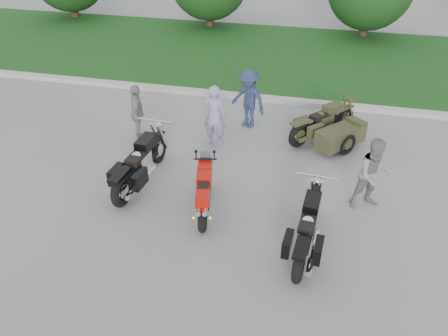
% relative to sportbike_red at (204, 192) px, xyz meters
% --- Properties ---
extents(ground, '(80.00, 80.00, 0.00)m').
position_rel_sportbike_red_xyz_m(ground, '(-0.38, -0.20, -0.51)').
color(ground, '#9A9B95').
rests_on(ground, ground).
extents(curb, '(60.00, 0.30, 0.15)m').
position_rel_sportbike_red_xyz_m(curb, '(-0.38, 5.80, -0.43)').
color(curb, '#B1ADA6').
rests_on(curb, ground).
extents(grass_strip, '(60.00, 8.00, 0.14)m').
position_rel_sportbike_red_xyz_m(grass_strip, '(-0.38, 9.95, -0.44)').
color(grass_strip, '#23591E').
rests_on(grass_strip, ground).
extents(sportbike_red, '(0.58, 1.81, 0.87)m').
position_rel_sportbike_red_xyz_m(sportbike_red, '(0.00, 0.00, 0.00)').
color(sportbike_red, black).
rests_on(sportbike_red, ground).
extents(cruiser_left, '(0.50, 2.55, 0.98)m').
position_rel_sportbike_red_xyz_m(cruiser_left, '(-1.69, 0.62, -0.01)').
color(cruiser_left, black).
rests_on(cruiser_left, ground).
extents(cruiser_right, '(0.46, 2.39, 0.92)m').
position_rel_sportbike_red_xyz_m(cruiser_right, '(2.17, -0.69, -0.04)').
color(cruiser_right, black).
rests_on(cruiser_right, ground).
extents(cruiser_sidecar, '(1.99, 2.15, 0.91)m').
position_rel_sportbike_red_xyz_m(cruiser_sidecar, '(2.51, 3.43, -0.08)').
color(cruiser_sidecar, black).
rests_on(cruiser_sidecar, ground).
extents(person_stripe, '(0.63, 0.43, 1.67)m').
position_rel_sportbike_red_xyz_m(person_stripe, '(-0.48, 2.80, 0.33)').
color(person_stripe, '#938BBE').
rests_on(person_stripe, ground).
extents(person_grey, '(0.96, 0.87, 1.61)m').
position_rel_sportbike_red_xyz_m(person_grey, '(3.37, 1.00, 0.30)').
color(person_grey, gray).
rests_on(person_grey, ground).
extents(person_denim, '(1.25, 1.06, 1.68)m').
position_rel_sportbike_red_xyz_m(person_denim, '(0.18, 3.99, 0.33)').
color(person_denim, navy).
rests_on(person_denim, ground).
extents(person_back, '(0.68, 0.99, 1.56)m').
position_rel_sportbike_red_xyz_m(person_back, '(-2.51, 2.57, 0.27)').
color(person_back, gray).
rests_on(person_back, ground).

